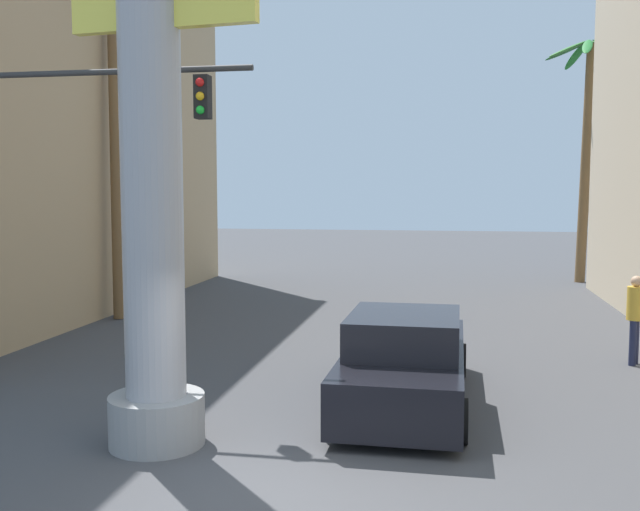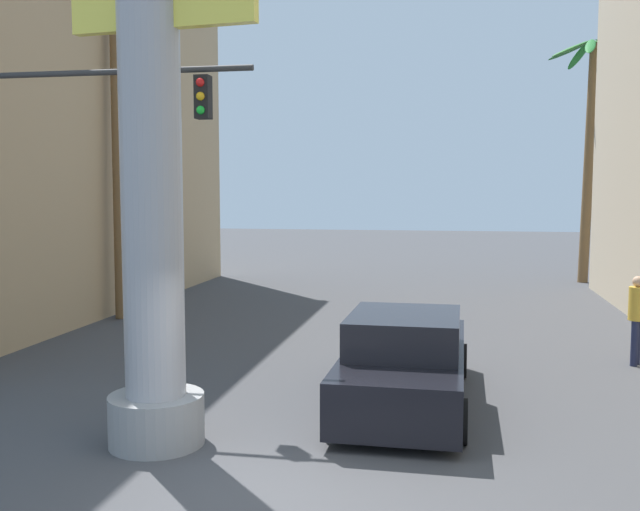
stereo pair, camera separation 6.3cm
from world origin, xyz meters
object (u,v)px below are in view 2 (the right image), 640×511
object	(u,v)px
palm_tree_far_right	(589,132)
pedestrian_mid_right	(637,313)
traffic_light_mast	(39,162)
car_lead	(406,362)
neon_sign_pole	(150,73)
palm_tree_mid_left	(114,101)

from	to	relation	value
palm_tree_far_right	pedestrian_mid_right	world-z (taller)	palm_tree_far_right
traffic_light_mast	car_lead	distance (m)	7.11
traffic_light_mast	pedestrian_mid_right	bearing A→B (deg)	19.65
neon_sign_pole	traffic_light_mast	size ratio (longest dim) A/B	1.97
palm_tree_mid_left	palm_tree_far_right	bearing A→B (deg)	36.22
traffic_light_mast	palm_tree_far_right	bearing A→B (deg)	55.21
neon_sign_pole	pedestrian_mid_right	world-z (taller)	neon_sign_pole
neon_sign_pole	palm_tree_far_right	world-z (taller)	neon_sign_pole
neon_sign_pole	palm_tree_far_right	xyz separation A→B (m)	(9.02, 19.51, 0.64)
pedestrian_mid_right	traffic_light_mast	bearing A→B (deg)	-160.35
traffic_light_mast	pedestrian_mid_right	xyz separation A→B (m)	(10.68, 3.82, -2.95)
traffic_light_mast	pedestrian_mid_right	world-z (taller)	traffic_light_mast
car_lead	pedestrian_mid_right	bearing A→B (deg)	38.40
neon_sign_pole	pedestrian_mid_right	size ratio (longest dim) A/B	6.24
neon_sign_pole	palm_tree_far_right	distance (m)	21.50
traffic_light_mast	pedestrian_mid_right	distance (m)	11.72
traffic_light_mast	car_lead	world-z (taller)	traffic_light_mast
car_lead	palm_tree_far_right	xyz separation A→B (m)	(5.75, 16.99, 5.00)
neon_sign_pole	palm_tree_mid_left	xyz separation A→B (m)	(-5.08, 9.18, 0.86)
car_lead	palm_tree_far_right	distance (m)	18.62
neon_sign_pole	traffic_light_mast	bearing A→B (deg)	144.11
traffic_light_mast	neon_sign_pole	bearing A→B (deg)	-35.89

